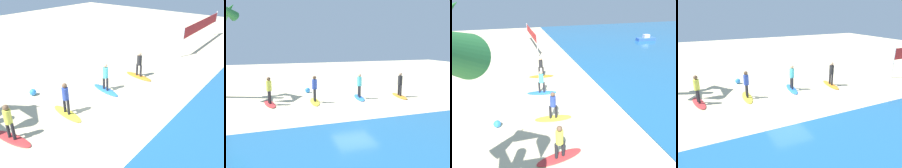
% 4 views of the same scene
% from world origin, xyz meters
% --- Properties ---
extents(ground_plane, '(60.00, 60.00, 0.00)m').
position_xyz_m(ground_plane, '(0.00, 0.00, 0.00)').
color(ground_plane, beige).
extents(surfboard_orange, '(0.81, 2.15, 0.09)m').
position_xyz_m(surfboard_orange, '(-3.86, -1.02, 0.04)').
color(surfboard_orange, orange).
rests_on(surfboard_orange, ground).
extents(surfer_orange, '(0.32, 0.46, 1.64)m').
position_xyz_m(surfer_orange, '(-3.86, -1.02, 1.04)').
color(surfer_orange, '#232328').
rests_on(surfer_orange, surfboard_orange).
extents(surfboard_blue, '(0.93, 2.17, 0.09)m').
position_xyz_m(surfboard_blue, '(-0.93, -1.46, 0.04)').
color(surfboard_blue, blue).
rests_on(surfboard_blue, ground).
extents(surfer_blue, '(0.32, 0.45, 1.64)m').
position_xyz_m(surfer_blue, '(-0.93, -1.46, 1.04)').
color(surfer_blue, '#232328').
rests_on(surfer_blue, surfboard_blue).
extents(surfboard_yellow, '(0.78, 2.15, 0.09)m').
position_xyz_m(surfboard_yellow, '(2.22, -1.33, 0.04)').
color(surfboard_yellow, yellow).
rests_on(surfboard_yellow, ground).
extents(surfer_yellow, '(0.32, 0.46, 1.64)m').
position_xyz_m(surfer_yellow, '(2.22, -1.33, 1.04)').
color(surfer_yellow, '#232328').
rests_on(surfer_yellow, surfboard_yellow).
extents(surfboard_red, '(0.90, 2.16, 0.09)m').
position_xyz_m(surfboard_red, '(5.00, -1.68, 0.04)').
color(surfboard_red, red).
rests_on(surfboard_red, ground).
extents(surfer_red, '(0.32, 0.46, 1.64)m').
position_xyz_m(surfer_red, '(5.00, -1.68, 1.04)').
color(surfer_red, '#232328').
rests_on(surfer_red, surfboard_red).
extents(beach_ball, '(0.39, 0.39, 0.39)m').
position_xyz_m(beach_ball, '(2.10, -4.37, 0.20)').
color(beach_ball, '#338CE5').
rests_on(beach_ball, ground).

